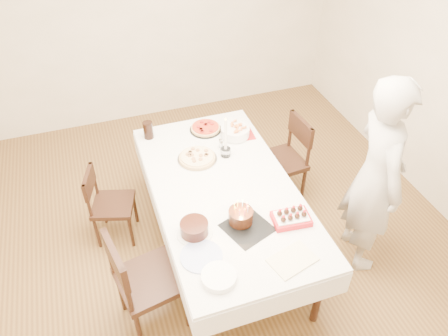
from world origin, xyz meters
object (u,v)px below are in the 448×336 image
object	(u,v)px
person	(376,178)
taper_candle	(226,137)
dining_table	(224,219)
layer_cake	(194,228)
pizza_white	(197,158)
chair_left_dessert	(150,280)
chair_left_savory	(113,205)
chair_right_savory	(280,162)
cola_glass	(148,130)
pasta_bowl	(235,131)
pizza_pepperoni	(206,128)
strawberry_box	(291,218)
birthday_cake	(241,213)

from	to	relation	value
person	taper_candle	distance (m)	1.29
dining_table	layer_cake	world-z (taller)	layer_cake
person	pizza_white	distance (m)	1.52
chair_left_dessert	chair_left_savory	bearing A→B (deg)	-92.27
chair_left_dessert	layer_cake	distance (m)	0.51
chair_right_savory	chair_left_savory	distance (m)	1.66
chair_right_savory	cola_glass	world-z (taller)	same
pasta_bowl	chair_left_dessert	bearing A→B (deg)	-133.10
dining_table	chair_right_savory	bearing A→B (deg)	32.38
layer_cake	pizza_pepperoni	bearing A→B (deg)	69.36
pizza_white	taper_candle	size ratio (longest dim) A/B	0.86
chair_left_dessert	pasta_bowl	xyz separation A→B (m)	(1.09, 1.17, 0.31)
pizza_pepperoni	taper_candle	world-z (taller)	taper_candle
chair_left_dessert	person	size ratio (longest dim) A/B	0.54
chair_left_savory	cola_glass	distance (m)	0.77
layer_cake	chair_right_savory	bearing A→B (deg)	37.95
pizza_white	cola_glass	size ratio (longest dim) A/B	2.09
strawberry_box	dining_table	bearing A→B (deg)	124.92
chair_left_savory	strawberry_box	size ratio (longest dim) A/B	2.72
chair_right_savory	birthday_cake	size ratio (longest dim) A/B	4.92
person	pizza_pepperoni	distance (m)	1.65
chair_right_savory	dining_table	bearing A→B (deg)	-152.22
chair_left_savory	dining_table	bearing A→B (deg)	168.54
dining_table	layer_cake	xyz separation A→B (m)	(-0.37, -0.40, 0.43)
dining_table	strawberry_box	world-z (taller)	strawberry_box
cola_glass	strawberry_box	distance (m)	1.64
chair_left_dessert	dining_table	bearing A→B (deg)	-156.98
dining_table	pizza_pepperoni	world-z (taller)	pizza_pepperoni
pizza_white	layer_cake	world-z (taller)	layer_cake
chair_right_savory	chair_left_savory	size ratio (longest dim) A/B	1.19
person	pasta_bowl	world-z (taller)	person
pasta_bowl	person	bearing A→B (deg)	-54.24
chair_left_savory	person	world-z (taller)	person
chair_left_savory	pizza_white	size ratio (longest dim) A/B	2.18
birthday_cake	chair_left_savory	bearing A→B (deg)	135.35
taper_candle	strawberry_box	world-z (taller)	taper_candle
pizza_pepperoni	chair_left_dessert	bearing A→B (deg)	-122.27
chair_left_savory	pizza_white	xyz separation A→B (m)	(0.80, -0.05, 0.38)
person	layer_cake	size ratio (longest dim) A/B	6.74
chair_left_dessert	birthday_cake	distance (m)	0.84
dining_table	cola_glass	xyz separation A→B (m)	(-0.45, 0.91, 0.46)
birthday_cake	strawberry_box	distance (m)	0.39
person	birthday_cake	xyz separation A→B (m)	(-1.14, 0.04, -0.06)
pizza_white	layer_cake	size ratio (longest dim) A/B	1.33
chair_left_dessert	cola_glass	bearing A→B (deg)	-113.17
chair_right_savory	chair_left_dessert	distance (m)	1.81
chair_left_savory	pizza_pepperoni	xyz separation A→B (m)	(1.00, 0.36, 0.38)
chair_left_savory	strawberry_box	distance (m)	1.66
chair_left_savory	pizza_pepperoni	size ratio (longest dim) A/B	2.50
taper_candle	strawberry_box	size ratio (longest dim) A/B	1.45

